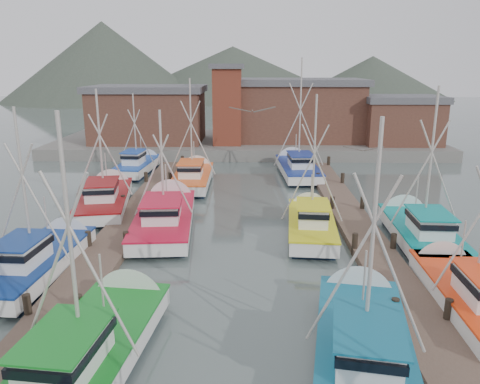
{
  "coord_description": "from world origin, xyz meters",
  "views": [
    {
      "loc": [
        0.52,
        -17.94,
        9.66
      ],
      "look_at": [
        -0.06,
        7.91,
        2.6
      ],
      "focal_mm": 35.0,
      "sensor_mm": 36.0,
      "label": 1
    }
  ],
  "objects_px": {
    "boat_4": "(93,348)",
    "boat_12": "(193,177)",
    "lookout_tower": "(227,104)",
    "boat_8": "(166,216)"
  },
  "relations": [
    {
      "from": "boat_4",
      "to": "boat_12",
      "type": "height_order",
      "value": "boat_12"
    },
    {
      "from": "lookout_tower",
      "to": "boat_12",
      "type": "distance_m",
      "value": 14.34
    },
    {
      "from": "lookout_tower",
      "to": "boat_8",
      "type": "distance_m",
      "value": 24.38
    },
    {
      "from": "boat_12",
      "to": "boat_8",
      "type": "bearing_deg",
      "value": -93.36
    },
    {
      "from": "lookout_tower",
      "to": "boat_12",
      "type": "bearing_deg",
      "value": -99.41
    },
    {
      "from": "boat_8",
      "to": "boat_12",
      "type": "relative_size",
      "value": 1.13
    },
    {
      "from": "lookout_tower",
      "to": "boat_8",
      "type": "height_order",
      "value": "lookout_tower"
    },
    {
      "from": "lookout_tower",
      "to": "boat_4",
      "type": "bearing_deg",
      "value": -93.97
    },
    {
      "from": "boat_4",
      "to": "boat_12",
      "type": "bearing_deg",
      "value": 95.14
    },
    {
      "from": "boat_4",
      "to": "boat_8",
      "type": "distance_m",
      "value": 13.88
    }
  ]
}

